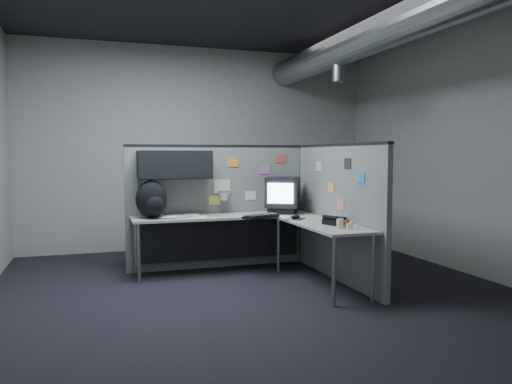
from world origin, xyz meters
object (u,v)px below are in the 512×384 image
object	(u,v)px
phone	(335,221)
backpack	(152,200)
keyboard	(261,216)
monitor	(283,194)
desk	(249,227)

from	to	relation	value
phone	backpack	size ratio (longest dim) A/B	0.60
keyboard	monitor	bearing A→B (deg)	61.99
backpack	desk	bearing A→B (deg)	-3.06
keyboard	phone	bearing A→B (deg)	-34.03
monitor	phone	size ratio (longest dim) A/B	2.04
keyboard	backpack	xyz separation A→B (m)	(-1.27, 0.38, 0.20)
monitor	backpack	distance (m)	1.71
phone	backpack	bearing A→B (deg)	138.34
phone	backpack	distance (m)	2.21
desk	backpack	xyz separation A→B (m)	(-1.15, 0.27, 0.34)
monitor	keyboard	distance (m)	0.63
phone	backpack	world-z (taller)	backpack
monitor	keyboard	size ratio (longest dim) A/B	1.12
desk	backpack	world-z (taller)	backpack
phone	monitor	bearing A→B (deg)	88.08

